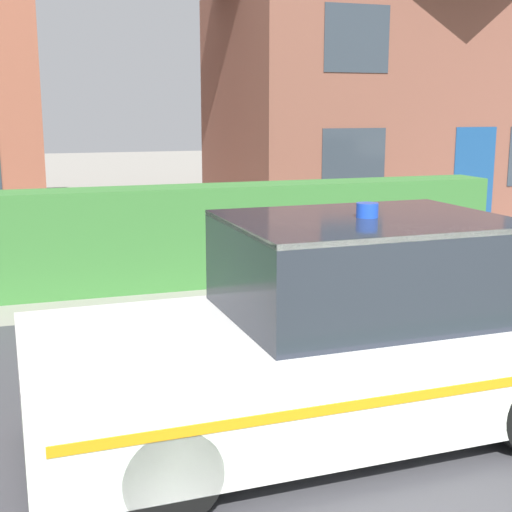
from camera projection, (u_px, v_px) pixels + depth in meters
road_strip at (303, 378)px, 6.68m from camera, size 28.00×5.18×0.01m
garden_hedge at (179, 237)px, 10.10m from camera, size 9.69×0.74×1.42m
police_car at (333, 337)px, 5.41m from camera, size 4.39×1.87×1.79m
house_right at (390, 66)px, 17.23m from camera, size 8.50×5.67×6.88m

